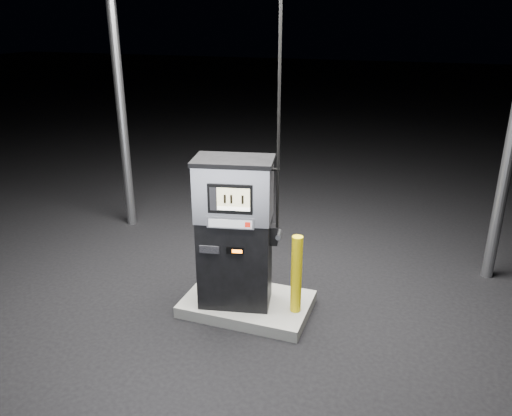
% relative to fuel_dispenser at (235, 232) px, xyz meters
% --- Properties ---
extents(ground, '(80.00, 80.00, 0.00)m').
position_rel_fuel_dispenser_xyz_m(ground, '(0.12, 0.10, -1.12)').
color(ground, black).
rests_on(ground, ground).
extents(pump_island, '(1.60, 1.00, 0.15)m').
position_rel_fuel_dispenser_xyz_m(pump_island, '(0.12, 0.10, -1.04)').
color(pump_island, slate).
rests_on(pump_island, ground).
extents(fuel_dispenser, '(1.09, 0.74, 3.91)m').
position_rel_fuel_dispenser_xyz_m(fuel_dispenser, '(0.00, 0.00, 0.00)').
color(fuel_dispenser, black).
rests_on(fuel_dispenser, pump_island).
extents(bollard_left, '(0.12, 0.12, 0.78)m').
position_rel_fuel_dispenser_xyz_m(bollard_left, '(-0.43, 0.22, -0.58)').
color(bollard_left, yellow).
rests_on(bollard_left, pump_island).
extents(bollard_right, '(0.16, 0.16, 1.00)m').
position_rel_fuel_dispenser_xyz_m(bollard_right, '(0.77, 0.05, -0.47)').
color(bollard_right, yellow).
rests_on(bollard_right, pump_island).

